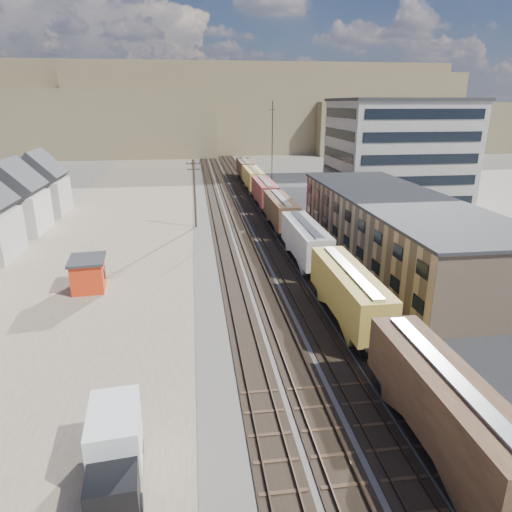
{
  "coord_description": "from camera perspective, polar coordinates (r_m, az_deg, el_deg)",
  "views": [
    {
      "loc": [
        -8.58,
        -24.53,
        17.61
      ],
      "look_at": [
        -2.68,
        18.56,
        3.0
      ],
      "focal_mm": 32.0,
      "sensor_mm": 36.0,
      "label": 1
    }
  ],
  "objects": [
    {
      "name": "maintenance_shed",
      "position": [
        48.03,
        -20.21,
        -2.04
      ],
      "size": [
        3.81,
        4.7,
        3.21
      ],
      "color": "red",
      "rests_on": "ground"
    },
    {
      "name": "box_truck",
      "position": [
        24.87,
        -17.22,
        -22.15
      ],
      "size": [
        2.92,
        6.51,
        3.37
      ],
      "color": "silver",
      "rests_on": "ground"
    },
    {
      "name": "utility_pole_north",
      "position": [
        67.66,
        -7.68,
        7.92
      ],
      "size": [
        2.2,
        0.32,
        10.0
      ],
      "color": "#382619",
      "rests_on": "ground"
    },
    {
      "name": "ground",
      "position": [
        31.39,
        9.86,
        -15.87
      ],
      "size": [
        300.0,
        300.0,
        0.0
      ],
      "primitive_type": "plane",
      "color": "#6B6356",
      "rests_on": "ground"
    },
    {
      "name": "asphalt_lot",
      "position": [
        69.2,
        18.75,
        2.84
      ],
      "size": [
        26.0,
        120.0,
        0.04
      ],
      "primitive_type": "cube",
      "color": "#232326",
      "rests_on": "ground"
    },
    {
      "name": "warehouse",
      "position": [
        56.59,
        17.11,
        3.46
      ],
      "size": [
        12.4,
        40.4,
        7.25
      ],
      "color": "tan",
      "rests_on": "ground"
    },
    {
      "name": "ballast_bed",
      "position": [
        77.05,
        -1.21,
        5.37
      ],
      "size": [
        18.0,
        200.0,
        0.06
      ],
      "primitive_type": "cube",
      "color": "#4C4742",
      "rests_on": "ground"
    },
    {
      "name": "dirt_yard",
      "position": [
        67.85,
        -17.23,
        2.69
      ],
      "size": [
        24.0,
        180.0,
        0.03
      ],
      "primitive_type": "cube",
      "color": "#73694F",
      "rests_on": "ground"
    },
    {
      "name": "office_tower",
      "position": [
        87.87,
        17.21,
        12.31
      ],
      "size": [
        22.6,
        18.6,
        18.45
      ],
      "color": "#9E998E",
      "rests_on": "ground"
    },
    {
      "name": "hills_north",
      "position": [
        192.68,
        -5.45,
        17.44
      ],
      "size": [
        265.0,
        80.0,
        32.0
      ],
      "color": "brown",
      "rests_on": "ground"
    },
    {
      "name": "freight_train",
      "position": [
        59.61,
        4.45,
        4.12
      ],
      "size": [
        3.0,
        119.74,
        4.46
      ],
      "color": "black",
      "rests_on": "ground"
    },
    {
      "name": "rail_tracks",
      "position": [
        76.97,
        -1.62,
        5.42
      ],
      "size": [
        11.4,
        200.0,
        0.24
      ],
      "color": "black",
      "rests_on": "ground"
    },
    {
      "name": "parked_car_blue",
      "position": [
        81.54,
        18.04,
        5.67
      ],
      "size": [
        4.86,
        5.19,
        1.36
      ],
      "primitive_type": "imported",
      "rotation": [
        0.0,
        0.0,
        0.7
      ],
      "color": "navy",
      "rests_on": "ground"
    },
    {
      "name": "radio_mast",
      "position": [
        86.19,
        2.03,
        12.9
      ],
      "size": [
        1.2,
        0.16,
        18.0
      ],
      "color": "black",
      "rests_on": "ground"
    },
    {
      "name": "parked_car_far",
      "position": [
        76.24,
        22.65,
        4.37
      ],
      "size": [
        3.13,
        4.91,
        1.56
      ],
      "primitive_type": "imported",
      "rotation": [
        0.0,
        0.0,
        0.31
      ],
      "color": "white",
      "rests_on": "ground"
    }
  ]
}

